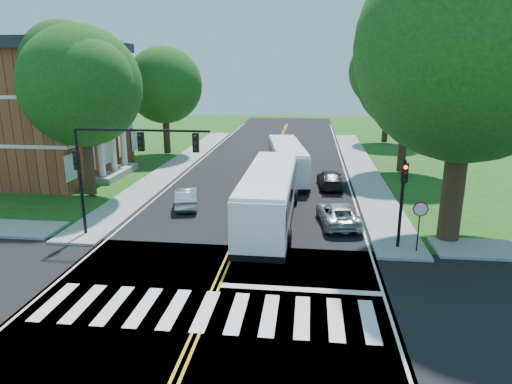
# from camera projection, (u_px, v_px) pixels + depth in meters

# --- Properties ---
(ground) EXTENTS (140.00, 140.00, 0.00)m
(ground) POSITION_uv_depth(u_px,v_px,m) (209.00, 304.00, 17.52)
(ground) COLOR #1D4711
(ground) RESTS_ON ground
(road) EXTENTS (14.00, 96.00, 0.01)m
(road) POSITION_uv_depth(u_px,v_px,m) (260.00, 186.00, 34.75)
(road) COLOR black
(road) RESTS_ON ground
(cross_road) EXTENTS (60.00, 12.00, 0.01)m
(cross_road) POSITION_uv_depth(u_px,v_px,m) (209.00, 304.00, 17.52)
(cross_road) COLOR black
(cross_road) RESTS_ON ground
(center_line) EXTENTS (0.36, 70.00, 0.01)m
(center_line) POSITION_uv_depth(u_px,v_px,m) (265.00, 174.00, 38.58)
(center_line) COLOR gold
(center_line) RESTS_ON road
(edge_line_w) EXTENTS (0.12, 70.00, 0.01)m
(edge_line_w) POSITION_uv_depth(u_px,v_px,m) (187.00, 172.00, 39.35)
(edge_line_w) COLOR silver
(edge_line_w) RESTS_ON road
(edge_line_e) EXTENTS (0.12, 70.00, 0.01)m
(edge_line_e) POSITION_uv_depth(u_px,v_px,m) (346.00, 176.00, 37.80)
(edge_line_e) COLOR silver
(edge_line_e) RESTS_ON road
(crosswalk) EXTENTS (12.60, 3.00, 0.01)m
(crosswalk) POSITION_uv_depth(u_px,v_px,m) (206.00, 311.00, 17.04)
(crosswalk) COLOR silver
(crosswalk) RESTS_ON road
(stop_bar) EXTENTS (6.60, 0.40, 0.01)m
(stop_bar) POSITION_uv_depth(u_px,v_px,m) (301.00, 289.00, 18.65)
(stop_bar) COLOR silver
(stop_bar) RESTS_ON road
(sidewalk_nw) EXTENTS (2.60, 40.00, 0.15)m
(sidewalk_nw) POSITION_uv_depth(u_px,v_px,m) (179.00, 164.00, 42.37)
(sidewalk_nw) COLOR gray
(sidewalk_nw) RESTS_ON ground
(sidewalk_ne) EXTENTS (2.60, 40.00, 0.15)m
(sidewalk_ne) POSITION_uv_depth(u_px,v_px,m) (361.00, 168.00, 40.49)
(sidewalk_ne) COLOR gray
(sidewalk_ne) RESTS_ON ground
(tree_ne_big) EXTENTS (10.80, 10.80, 14.91)m
(tree_ne_big) POSITION_uv_depth(u_px,v_px,m) (470.00, 49.00, 21.37)
(tree_ne_big) COLOR #382716
(tree_ne_big) RESTS_ON ground
(tree_west_near) EXTENTS (8.00, 8.00, 11.40)m
(tree_west_near) POSITION_uv_depth(u_px,v_px,m) (81.00, 87.00, 30.22)
(tree_west_near) COLOR #382716
(tree_west_near) RESTS_ON ground
(tree_west_far) EXTENTS (7.60, 7.60, 10.67)m
(tree_west_far) POSITION_uv_depth(u_px,v_px,m) (164.00, 85.00, 45.62)
(tree_west_far) COLOR #382716
(tree_west_far) RESTS_ON ground
(tree_east_mid) EXTENTS (8.40, 8.40, 11.93)m
(tree_east_mid) POSITION_uv_depth(u_px,v_px,m) (408.00, 79.00, 37.10)
(tree_east_mid) COLOR #382716
(tree_east_mid) RESTS_ON ground
(tree_east_far) EXTENTS (7.20, 7.20, 10.34)m
(tree_east_far) POSITION_uv_depth(u_px,v_px,m) (388.00, 84.00, 52.56)
(tree_east_far) COLOR #382716
(tree_east_far) RESTS_ON ground
(signal_nw) EXTENTS (7.15, 0.46, 5.66)m
(signal_nw) POSITION_uv_depth(u_px,v_px,m) (121.00, 157.00, 23.17)
(signal_nw) COLOR black
(signal_nw) RESTS_ON ground
(signal_ne) EXTENTS (0.30, 0.46, 4.40)m
(signal_ne) POSITION_uv_depth(u_px,v_px,m) (403.00, 192.00, 21.96)
(signal_ne) COLOR black
(signal_ne) RESTS_ON ground
(stop_sign) EXTENTS (0.76, 0.08, 2.53)m
(stop_sign) POSITION_uv_depth(u_px,v_px,m) (420.00, 214.00, 21.68)
(stop_sign) COLOR black
(stop_sign) RESTS_ON ground
(bus_lead) EXTENTS (3.02, 12.13, 3.13)m
(bus_lead) POSITION_uv_depth(u_px,v_px,m) (269.00, 196.00, 26.18)
(bus_lead) COLOR white
(bus_lead) RESTS_ON road
(bus_follow) EXTENTS (3.95, 11.03, 2.79)m
(bus_follow) POSITION_uv_depth(u_px,v_px,m) (287.00, 160.00, 37.01)
(bus_follow) COLOR white
(bus_follow) RESTS_ON road
(hatchback) EXTENTS (2.31, 4.14, 1.29)m
(hatchback) POSITION_uv_depth(u_px,v_px,m) (186.00, 197.00, 29.46)
(hatchback) COLOR silver
(hatchback) RESTS_ON road
(suv) EXTENTS (2.67, 4.80, 1.27)m
(suv) POSITION_uv_depth(u_px,v_px,m) (338.00, 214.00, 26.17)
(suv) COLOR silver
(suv) RESTS_ON road
(dark_sedan) EXTENTS (2.05, 4.50, 1.28)m
(dark_sedan) POSITION_uv_depth(u_px,v_px,m) (330.00, 179.00, 34.28)
(dark_sedan) COLOR black
(dark_sedan) RESTS_ON road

